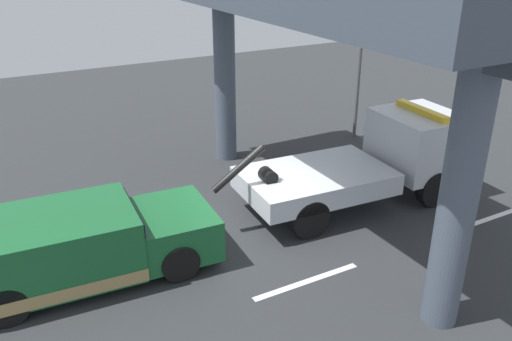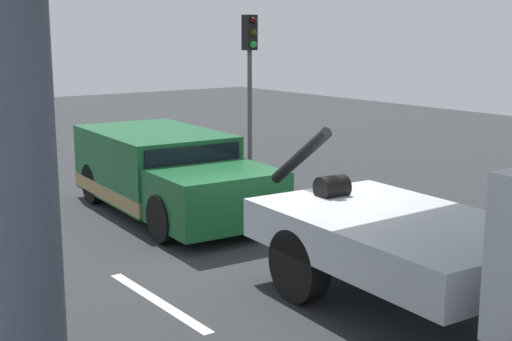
# 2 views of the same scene
# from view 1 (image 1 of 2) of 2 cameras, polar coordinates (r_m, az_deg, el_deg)

# --- Properties ---
(ground_plane) EXTENTS (60.00, 40.00, 0.10)m
(ground_plane) POSITION_cam_1_polar(r_m,az_deg,el_deg) (13.43, -0.43, -6.63)
(ground_plane) COLOR #2D3033
(lane_stripe_mid) EXTENTS (2.60, 0.16, 0.01)m
(lane_stripe_mid) POSITION_cam_1_polar(r_m,az_deg,el_deg) (11.64, 5.49, -11.80)
(lane_stripe_mid) COLOR silver
(lane_stripe_mid) RESTS_ON ground
(lane_stripe_east) EXTENTS (2.60, 0.16, 0.01)m
(lane_stripe_east) POSITION_cam_1_polar(r_m,az_deg,el_deg) (15.41, 24.41, -4.50)
(lane_stripe_east) COLOR silver
(lane_stripe_east) RESTS_ON ground
(tow_truck_white) EXTENTS (7.32, 2.77, 2.46)m
(tow_truck_white) POSITION_cam_1_polar(r_m,az_deg,el_deg) (14.87, 12.84, 1.26)
(tow_truck_white) COLOR silver
(tow_truck_white) RESTS_ON ground
(towed_van_green) EXTENTS (5.32, 2.50, 1.58)m
(towed_van_green) POSITION_cam_1_polar(r_m,az_deg,el_deg) (11.90, -18.38, -7.71)
(towed_van_green) COLOR #195B2D
(towed_van_green) RESTS_ON ground
(overpass_structure) EXTENTS (3.60, 11.36, 6.24)m
(overpass_structure) POSITION_cam_1_polar(r_m,az_deg,el_deg) (12.47, 6.14, 17.46)
(overpass_structure) COLOR #4C5666
(overpass_structure) RESTS_ON ground
(traffic_light_far) EXTENTS (0.39, 0.32, 4.52)m
(traffic_light_far) POSITION_cam_1_polar(r_m,az_deg,el_deg) (19.01, 11.27, 12.88)
(traffic_light_far) COLOR #515456
(traffic_light_far) RESTS_ON ground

